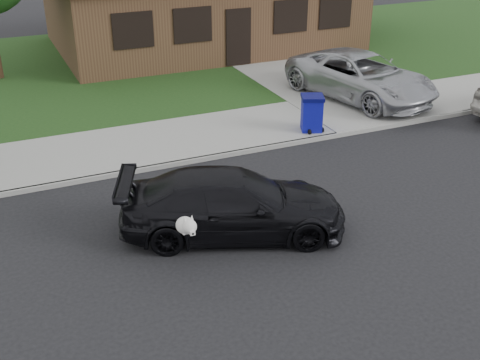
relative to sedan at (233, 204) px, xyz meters
name	(u,v)px	position (x,y,z in m)	size (l,w,h in m)	color
ground	(273,222)	(0.95, 0.05, -0.66)	(120.00, 120.00, 0.00)	black
sidewalk	(193,137)	(0.95, 5.05, -0.60)	(60.00, 3.00, 0.12)	gray
curb	(213,157)	(0.95, 3.55, -0.60)	(60.00, 0.12, 0.12)	gray
lawn	(123,66)	(0.95, 13.05, -0.59)	(60.00, 13.00, 0.13)	#193814
driveway	(296,68)	(6.95, 10.05, -0.59)	(4.50, 13.00, 0.14)	gray
sedan	(233,204)	(0.00, 0.00, 0.00)	(4.86, 3.30, 1.31)	black
minivan	(361,76)	(6.99, 5.89, 0.20)	(2.39, 5.18, 1.44)	#ABACB2
recycling_bin	(312,113)	(4.15, 4.06, -0.02)	(0.79, 0.79, 1.01)	#0D1095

